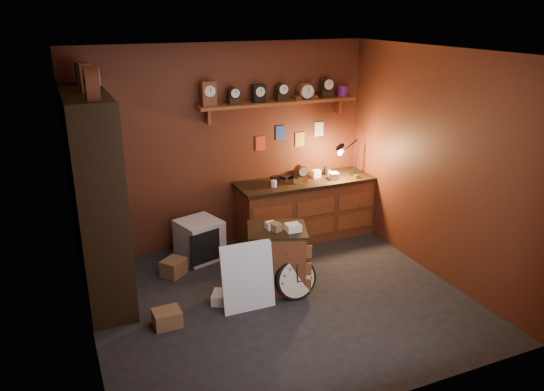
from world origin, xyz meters
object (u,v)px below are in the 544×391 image
at_px(shelving_unit, 92,189).
at_px(workbench, 306,205).
at_px(big_round_clock, 296,279).
at_px(low_cabinet, 277,256).

xyz_separation_m(shelving_unit, workbench, (2.84, 0.49, -0.78)).
height_order(shelving_unit, big_round_clock, shelving_unit).
distance_m(shelving_unit, low_cabinet, 2.17).
relative_size(workbench, big_round_clock, 4.08).
bearing_deg(shelving_unit, low_cabinet, -20.69).
height_order(workbench, low_cabinet, workbench).
distance_m(shelving_unit, workbench, 2.99).
height_order(low_cabinet, big_round_clock, low_cabinet).
xyz_separation_m(low_cabinet, big_round_clock, (0.10, -0.29, -0.17)).
bearing_deg(shelving_unit, workbench, 9.87).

